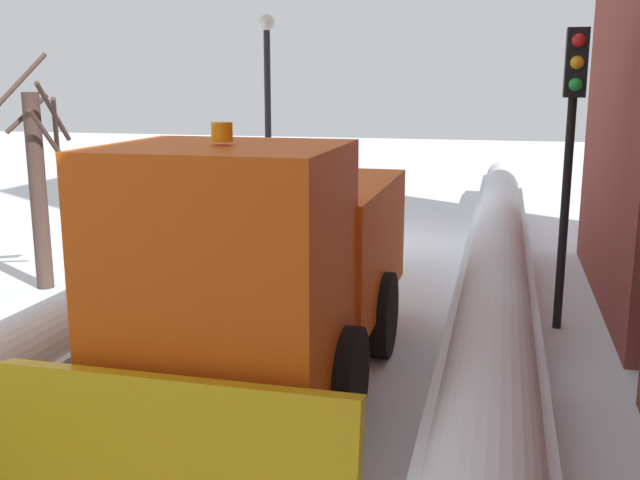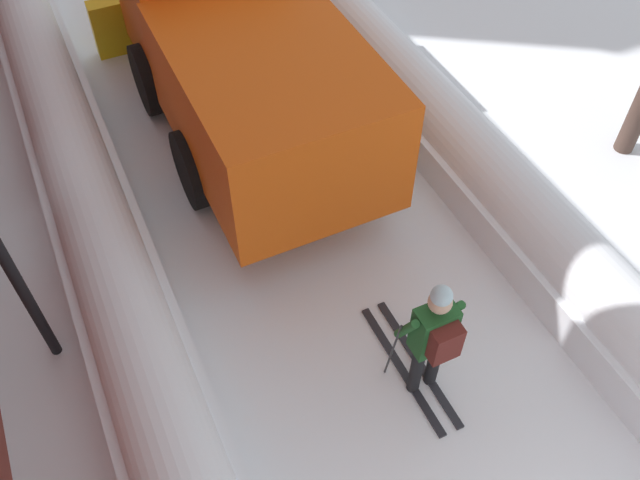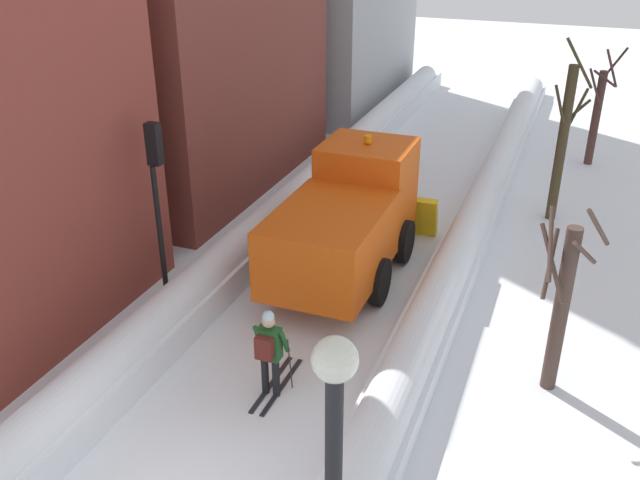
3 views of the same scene
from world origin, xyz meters
TOP-DOWN VIEW (x-y plane):
  - ground_plane at (0.00, 10.00)m, footprint 80.00×80.00m
  - snowbank_left at (-2.52, 10.00)m, footprint 1.10×36.00m
  - plow_truck at (0.02, 7.97)m, footprint 3.20×5.98m
  - skier at (0.23, 2.99)m, footprint 0.62×1.80m
  - traffic_light_pole at (-3.41, 5.28)m, footprint 0.28×0.42m
  - street_lamp at (3.23, -1.91)m, footprint 0.40×0.40m
  - bare_tree_near at (5.01, 5.09)m, footprint 1.20×1.21m

SIDE VIEW (x-z plane):
  - ground_plane at x=0.00m, z-range 0.00..0.00m
  - snowbank_left at x=-2.52m, z-range -0.06..1.05m
  - skier at x=0.23m, z-range 0.10..1.91m
  - plow_truck at x=0.02m, z-range -0.08..3.04m
  - bare_tree_near at x=5.01m, z-range -0.15..3.82m
  - traffic_light_pole at x=-3.41m, z-range 0.85..5.02m
  - street_lamp at x=3.23m, z-range 0.69..5.77m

